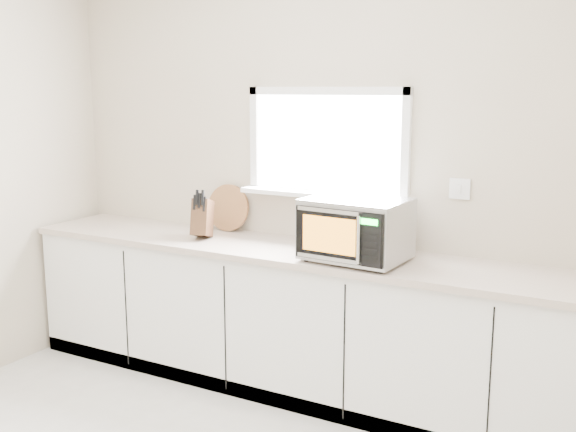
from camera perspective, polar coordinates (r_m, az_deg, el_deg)
The scene contains 7 objects.
back_wall at distance 4.30m, azimuth 3.37°, elevation 3.70°, with size 4.00×0.17×2.70m.
cabinets at distance 4.26m, azimuth 1.48°, elevation -9.15°, with size 3.92×0.60×0.88m, color white.
countertop at distance 4.12m, azimuth 1.44°, elevation -3.17°, with size 3.92×0.64×0.04m, color beige.
microwave at distance 3.84m, azimuth 5.77°, elevation -1.07°, with size 0.58×0.49×0.36m.
knife_block at distance 4.44m, azimuth -7.27°, elevation -0.10°, with size 0.18×0.25×0.33m.
cutting_board at distance 4.65m, azimuth -5.09°, elevation 0.71°, with size 0.32×0.32×0.02m, color #9B5E3C.
coffee_grinder at distance 4.11m, azimuth 4.73°, elevation -1.30°, with size 0.15×0.15×0.23m.
Camera 1 is at (1.84, -1.86, 1.89)m, focal length 42.00 mm.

